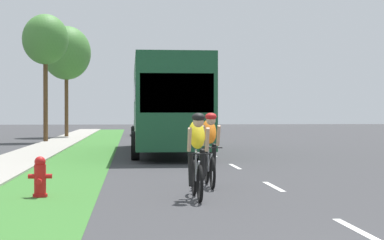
{
  "coord_description": "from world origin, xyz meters",
  "views": [
    {
      "loc": [
        -3.03,
        -4.73,
        1.59
      ],
      "look_at": [
        -0.97,
        16.99,
        1.33
      ],
      "focal_mm": 59.97,
      "sensor_mm": 36.0,
      "label": 1
    }
  ],
  "objects_px": {
    "cyclist_trailing": "(210,149)",
    "sedan_silver": "(146,124)",
    "bus_dark_green": "(167,102)",
    "street_tree_near": "(45,40)",
    "cyclist_lead": "(197,155)",
    "suv_blue": "(185,120)",
    "fire_hydrant_red": "(40,177)",
    "street_tree_far": "(66,53)"
  },
  "relations": [
    {
      "from": "cyclist_trailing",
      "to": "sedan_silver",
      "type": "height_order",
      "value": "cyclist_trailing"
    },
    {
      "from": "cyclist_trailing",
      "to": "bus_dark_green",
      "type": "xyz_separation_m",
      "value": [
        -0.28,
        11.58,
        1.17
      ]
    },
    {
      "from": "street_tree_near",
      "to": "cyclist_trailing",
      "type": "bearing_deg",
      "value": -73.62
    },
    {
      "from": "cyclist_lead",
      "to": "suv_blue",
      "type": "distance_m",
      "value": 45.0
    },
    {
      "from": "sedan_silver",
      "to": "street_tree_near",
      "type": "distance_m",
      "value": 12.39
    },
    {
      "from": "street_tree_near",
      "to": "bus_dark_green",
      "type": "bearing_deg",
      "value": -58.08
    },
    {
      "from": "sedan_silver",
      "to": "suv_blue",
      "type": "xyz_separation_m",
      "value": [
        3.73,
        11.82,
        0.18
      ]
    },
    {
      "from": "fire_hydrant_red",
      "to": "sedan_silver",
      "type": "xyz_separation_m",
      "value": [
        2.76,
        32.47,
        0.4
      ]
    },
    {
      "from": "sedan_silver",
      "to": "fire_hydrant_red",
      "type": "bearing_deg",
      "value": -94.86
    },
    {
      "from": "suv_blue",
      "to": "cyclist_trailing",
      "type": "bearing_deg",
      "value": -94.16
    },
    {
      "from": "fire_hydrant_red",
      "to": "cyclist_lead",
      "type": "distance_m",
      "value": 2.99
    },
    {
      "from": "cyclist_trailing",
      "to": "bus_dark_green",
      "type": "distance_m",
      "value": 11.65
    },
    {
      "from": "street_tree_near",
      "to": "fire_hydrant_red",
      "type": "bearing_deg",
      "value": -82.82
    },
    {
      "from": "cyclist_lead",
      "to": "fire_hydrant_red",
      "type": "bearing_deg",
      "value": 168.93
    },
    {
      "from": "cyclist_trailing",
      "to": "street_tree_near",
      "type": "bearing_deg",
      "value": 106.38
    },
    {
      "from": "suv_blue",
      "to": "cyclist_lead",
      "type": "bearing_deg",
      "value": -94.57
    },
    {
      "from": "cyclist_lead",
      "to": "street_tree_near",
      "type": "height_order",
      "value": "street_tree_near"
    },
    {
      "from": "cyclist_trailing",
      "to": "suv_blue",
      "type": "relative_size",
      "value": 0.37
    },
    {
      "from": "cyclist_trailing",
      "to": "suv_blue",
      "type": "distance_m",
      "value": 43.05
    },
    {
      "from": "fire_hydrant_red",
      "to": "bus_dark_green",
      "type": "distance_m",
      "value": 13.4
    },
    {
      "from": "cyclist_lead",
      "to": "sedan_silver",
      "type": "height_order",
      "value": "cyclist_lead"
    },
    {
      "from": "fire_hydrant_red",
      "to": "suv_blue",
      "type": "height_order",
      "value": "suv_blue"
    },
    {
      "from": "fire_hydrant_red",
      "to": "suv_blue",
      "type": "relative_size",
      "value": 0.16
    },
    {
      "from": "bus_dark_green",
      "to": "suv_blue",
      "type": "height_order",
      "value": "bus_dark_green"
    },
    {
      "from": "sedan_silver",
      "to": "street_tree_far",
      "type": "height_order",
      "value": "street_tree_far"
    },
    {
      "from": "cyclist_trailing",
      "to": "sedan_silver",
      "type": "xyz_separation_m",
      "value": [
        -0.61,
        31.12,
        -0.04
      ]
    },
    {
      "from": "street_tree_far",
      "to": "cyclist_trailing",
      "type": "bearing_deg",
      "value": -78.33
    },
    {
      "from": "sedan_silver",
      "to": "street_tree_near",
      "type": "height_order",
      "value": "street_tree_near"
    },
    {
      "from": "cyclist_lead",
      "to": "suv_blue",
      "type": "bearing_deg",
      "value": 85.43
    },
    {
      "from": "cyclist_lead",
      "to": "bus_dark_green",
      "type": "relative_size",
      "value": 0.15
    },
    {
      "from": "fire_hydrant_red",
      "to": "street_tree_near",
      "type": "bearing_deg",
      "value": 97.18
    },
    {
      "from": "bus_dark_green",
      "to": "street_tree_far",
      "type": "relative_size",
      "value": 1.63
    },
    {
      "from": "fire_hydrant_red",
      "to": "bus_dark_green",
      "type": "bearing_deg",
      "value": 76.56
    },
    {
      "from": "fire_hydrant_red",
      "to": "street_tree_far",
      "type": "bearing_deg",
      "value": 94.7
    },
    {
      "from": "cyclist_lead",
      "to": "street_tree_far",
      "type": "xyz_separation_m",
      "value": [
        -5.32,
        29.93,
        4.56
      ]
    },
    {
      "from": "fire_hydrant_red",
      "to": "sedan_silver",
      "type": "height_order",
      "value": "sedan_silver"
    },
    {
      "from": "sedan_silver",
      "to": "street_tree_near",
      "type": "bearing_deg",
      "value": -119.11
    },
    {
      "from": "sedan_silver",
      "to": "street_tree_far",
      "type": "distance_m",
      "value": 7.59
    },
    {
      "from": "bus_dark_green",
      "to": "suv_blue",
      "type": "relative_size",
      "value": 2.47
    },
    {
      "from": "suv_blue",
      "to": "street_tree_far",
      "type": "relative_size",
      "value": 0.66
    },
    {
      "from": "sedan_silver",
      "to": "suv_blue",
      "type": "height_order",
      "value": "suv_blue"
    },
    {
      "from": "street_tree_far",
      "to": "suv_blue",
      "type": "bearing_deg",
      "value": 59.18
    }
  ]
}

